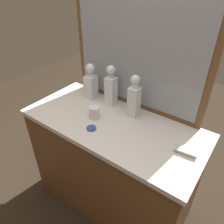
# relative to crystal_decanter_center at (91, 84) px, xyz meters

# --- Properties ---
(ground_plane) EXTENTS (6.00, 6.00, 0.00)m
(ground_plane) POSITION_rel_crystal_decanter_center_xyz_m (0.33, -0.17, -0.98)
(ground_plane) COLOR #2D2319
(dresser) EXTENTS (1.26, 0.58, 0.87)m
(dresser) POSITION_rel_crystal_decanter_center_xyz_m (0.33, -0.17, -0.55)
(dresser) COLOR brown
(dresser) RESTS_ON ground_plane
(dresser_mirror) EXTENTS (1.02, 0.03, 0.80)m
(dresser_mirror) POSITION_rel_crystal_decanter_center_xyz_m (0.33, 0.10, 0.28)
(dresser_mirror) COLOR brown
(dresser_mirror) RESTS_ON dresser
(crystal_decanter_center) EXTENTS (0.08, 0.08, 0.28)m
(crystal_decanter_center) POSITION_rel_crystal_decanter_center_xyz_m (0.00, 0.00, 0.00)
(crystal_decanter_center) COLOR white
(crystal_decanter_center) RESTS_ON dresser
(crystal_decanter_front) EXTENTS (0.07, 0.07, 0.31)m
(crystal_decanter_front) POSITION_rel_crystal_decanter_center_xyz_m (0.19, 0.01, 0.01)
(crystal_decanter_front) COLOR white
(crystal_decanter_front) RESTS_ON dresser
(crystal_decanter_left) EXTENTS (0.07, 0.07, 0.31)m
(crystal_decanter_left) POSITION_rel_crystal_decanter_center_xyz_m (0.41, -0.02, 0.01)
(crystal_decanter_left) COLOR white
(crystal_decanter_left) RESTS_ON dresser
(crystal_tumbler_center) EXTENTS (0.08, 0.08, 0.09)m
(crystal_tumbler_center) POSITION_rel_crystal_decanter_center_xyz_m (0.20, -0.20, -0.07)
(crystal_tumbler_center) COLOR white
(crystal_tumbler_center) RESTS_ON dresser
(silver_brush_left) EXTENTS (0.14, 0.06, 0.02)m
(silver_brush_left) POSITION_rel_crystal_decanter_center_xyz_m (0.84, -0.17, -0.10)
(silver_brush_left) COLOR #B7A88C
(silver_brush_left) RESTS_ON dresser
(porcelain_dish) EXTENTS (0.06, 0.06, 0.01)m
(porcelain_dish) POSITION_rel_crystal_decanter_center_xyz_m (0.27, -0.32, -0.11)
(porcelain_dish) COLOR #33478C
(porcelain_dish) RESTS_ON dresser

